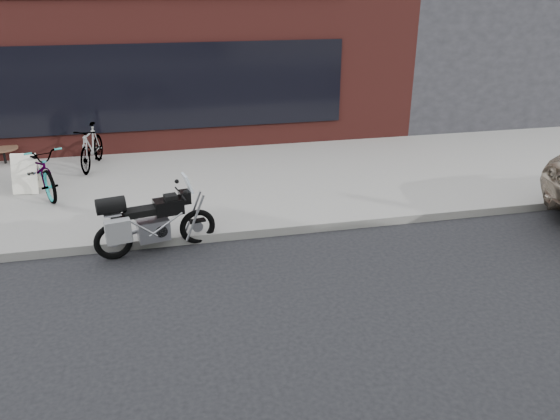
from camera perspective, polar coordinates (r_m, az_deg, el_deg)
The scene contains 9 objects.
ground at distance 5.97m, azimuth 5.22°, elevation -19.50°, with size 120.00×120.00×0.00m, color black.
near_sidewalk at distance 11.94m, azimuth -4.83°, elevation 3.55°, with size 44.00×6.00×0.15m, color gray.
storefront at distance 18.25m, azimuth -14.81°, elevation 16.65°, with size 14.00×10.07×4.50m.
neighbour_building at distance 21.50m, azimuth 20.85°, elevation 18.83°, with size 10.00×10.00×6.00m, color #242428.
motorcycle at distance 8.76m, azimuth -13.67°, elevation -1.26°, with size 1.92×0.86×1.23m.
bicycle_front at distance 11.52m, azimuth -23.81°, elevation 3.93°, with size 0.67×1.91×1.00m, color gray.
bicycle_rear at distance 12.78m, azimuth -19.12°, elevation 6.27°, with size 0.45×1.60×0.96m, color gray.
sandwich_sign at distance 11.82m, azimuth -24.99°, elevation 3.58°, with size 0.54×0.51×0.77m.
cafe_table at distance 13.90m, azimuth -26.97°, elevation 5.70°, with size 0.64×0.64×0.37m.
Camera 1 is at (-1.45, -4.17, 4.02)m, focal length 35.00 mm.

